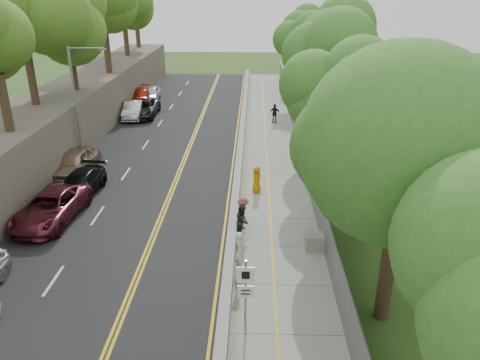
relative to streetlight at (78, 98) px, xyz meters
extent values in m
plane|color=#33511E|center=(10.46, -14.00, -4.64)|extent=(140.00, 140.00, 0.00)
cube|color=black|center=(5.06, 1.00, -4.62)|extent=(11.20, 66.00, 0.04)
cube|color=gray|center=(13.01, 1.00, -4.61)|extent=(4.20, 66.00, 0.05)
cube|color=#A6C61C|center=(10.71, 1.00, -4.34)|extent=(0.42, 66.00, 0.60)
cube|color=#595147|center=(-3.04, 1.00, -2.64)|extent=(5.00, 66.00, 4.00)
cube|color=slate|center=(15.11, 1.00, -3.64)|extent=(0.04, 66.00, 2.00)
cylinder|color=gray|center=(-0.24, 0.00, -0.64)|extent=(0.18, 0.18, 8.00)
cylinder|color=gray|center=(0.87, 0.00, 3.21)|extent=(2.30, 0.13, 0.13)
cube|color=gray|center=(1.95, 0.00, 3.16)|extent=(0.50, 0.22, 0.14)
cylinder|color=gray|center=(11.51, -17.00, -3.04)|extent=(0.09, 0.09, 3.10)
cube|color=white|center=(11.51, -17.03, -2.04)|extent=(0.62, 0.04, 0.62)
cube|color=white|center=(11.51, -17.03, -2.74)|extent=(0.56, 0.04, 0.50)
cylinder|color=#CE4827|center=(14.76, 3.24, -4.16)|extent=(0.53, 0.53, 0.87)
cube|color=gray|center=(14.76, -11.00, -4.22)|extent=(1.10, 0.83, 0.73)
imported|color=maroon|center=(1.05, -8.63, -3.83)|extent=(3.00, 5.74, 1.54)
imported|color=black|center=(1.46, -5.38, -3.91)|extent=(2.34, 4.89, 1.38)
imported|color=tan|center=(-0.04, -2.19, -3.77)|extent=(2.14, 4.92, 1.65)
imported|color=silver|center=(0.51, 11.65, -3.84)|extent=(2.04, 4.72, 1.51)
imported|color=black|center=(1.27, 12.25, -3.84)|extent=(2.59, 5.49, 1.52)
imported|color=#9D200C|center=(-0.14, 17.10, -3.82)|extent=(2.51, 5.48, 1.55)
imported|color=silver|center=(0.68, 18.57, -3.85)|extent=(2.05, 4.49, 1.49)
imported|color=#CF8807|center=(11.91, -4.62, -3.77)|extent=(0.53, 0.81, 1.64)
imported|color=silver|center=(11.21, -13.00, -3.63)|extent=(0.50, 0.72, 1.92)
imported|color=black|center=(11.21, -9.96, -3.76)|extent=(0.68, 0.85, 1.67)
imported|color=brown|center=(11.21, -9.11, -3.74)|extent=(0.91, 1.23, 1.70)
imported|color=black|center=(13.55, 10.40, -3.73)|extent=(1.07, 0.63, 1.71)
camera|label=1|loc=(11.75, -30.36, 7.16)|focal=35.00mm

